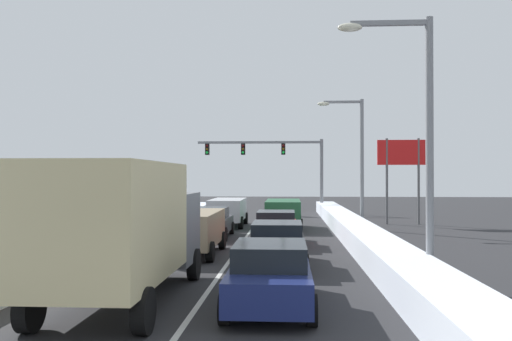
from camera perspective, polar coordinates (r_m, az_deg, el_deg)
The scene contains 16 objects.
ground_plane at distance 21.14m, azimuth -2.31°, elevation -8.94°, with size 120.00×120.00×0.00m, color #28282B.
lane_stripe_between_right_lane_and_center_lane at distance 25.01m, azimuth -1.39°, elevation -7.65°, with size 0.14×43.11×0.01m, color silver.
snow_bank_right_shoulder at distance 25.07m, azimuth 10.85°, elevation -6.61°, with size 1.50×43.11×0.88m, color silver.
snow_bank_left_shoulder at distance 25.96m, azimuth -13.20°, elevation -6.51°, with size 1.78×43.11×0.79m, color silver.
sedan_navy_right_lane_nearest at distance 12.45m, azimuth 1.57°, elevation -11.19°, with size 2.00×4.50×1.51m.
sedan_black_right_lane_second at distance 17.92m, azimuth 2.31°, elevation -7.96°, with size 2.00×4.50×1.51m.
sedan_red_right_lane_third at distance 23.65m, azimuth 2.19°, elevation -6.20°, with size 2.00×4.50×1.51m.
suv_green_right_lane_fourth at distance 30.71m, azimuth 2.96°, elevation -4.46°, with size 2.16×4.90×1.67m.
box_truck_center_lane_nearest at distance 13.03m, azimuth -13.98°, elevation -5.66°, with size 2.53×7.20×3.36m.
suv_tan_center_lane_second at distance 20.70m, azimuth -6.91°, elevation -6.28°, with size 2.16×4.90×1.67m.
sedan_charcoal_center_lane_third at distance 26.55m, azimuth -4.93°, elevation -5.59°, with size 2.00×4.50×1.51m.
suv_silver_center_lane_fourth at distance 32.36m, azimuth -3.07°, elevation -4.26°, with size 2.16×4.90×1.67m.
traffic_light_gantry at distance 44.36m, azimuth 2.31°, elevation 1.49°, with size 10.60×0.47×6.20m.
street_lamp_right_near at distance 15.43m, azimuth 16.88°, elevation 4.94°, with size 2.66×0.36×7.51m.
street_lamp_right_mid at distance 30.89m, azimuth 10.68°, elevation 2.13°, with size 2.66×0.36×7.52m.
roadside_sign_right at distance 34.92m, azimuth 15.59°, elevation 0.95°, with size 3.20×0.16×5.50m.
Camera 1 is at (2.13, -5.14, 3.03)m, focal length 36.95 mm.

